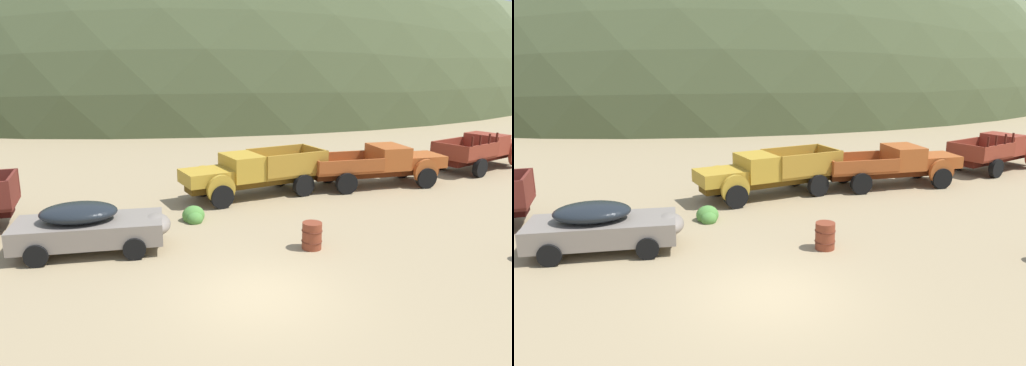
# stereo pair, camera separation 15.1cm
# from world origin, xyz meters

# --- Properties ---
(ground_plane) EXTENTS (300.00, 300.00, 0.00)m
(ground_plane) POSITION_xyz_m (0.00, 0.00, 0.00)
(ground_plane) COLOR #998460
(hill_far_right) EXTENTS (91.07, 64.47, 47.11)m
(hill_far_right) POSITION_xyz_m (20.27, 55.69, 0.00)
(hill_far_right) COLOR #424C2D
(hill_far_right) RESTS_ON ground
(hill_distant) EXTENTS (103.46, 87.77, 35.81)m
(hill_distant) POSITION_xyz_m (56.74, 73.38, 0.00)
(hill_distant) COLOR #56603D
(hill_distant) RESTS_ON ground
(car_primer_gray) EXTENTS (4.94, 2.71, 1.57)m
(car_primer_gray) POSITION_xyz_m (-3.56, 4.68, 0.82)
(car_primer_gray) COLOR slate
(car_primer_gray) RESTS_ON ground
(truck_mustard) EXTENTS (6.52, 2.76, 1.91)m
(truck_mustard) POSITION_xyz_m (2.99, 8.55, 1.02)
(truck_mustard) COLOR #593D12
(truck_mustard) RESTS_ON ground
(truck_oxide_orange) EXTENTS (6.76, 3.08, 1.89)m
(truck_oxide_orange) POSITION_xyz_m (9.91, 8.00, 1.00)
(truck_oxide_orange) COLOR #51220D
(truck_oxide_orange) RESTS_ON ground
(truck_rust_red) EXTENTS (6.13, 3.42, 2.16)m
(truck_rust_red) POSITION_xyz_m (17.13, 8.96, 1.01)
(truck_rust_red) COLOR #42140D
(truck_rust_red) RESTS_ON ground
(oil_drum_spare) EXTENTS (0.66, 0.66, 0.86)m
(oil_drum_spare) POSITION_xyz_m (2.77, 2.25, 0.43)
(oil_drum_spare) COLOR brown
(oil_drum_spare) RESTS_ON ground
(bush_front_left) EXTENTS (0.59, 0.65, 0.47)m
(bush_front_left) POSITION_xyz_m (-2.82, 6.97, 0.13)
(bush_front_left) COLOR olive
(bush_front_left) RESTS_ON ground
(bush_front_right) EXTENTS (0.84, 0.94, 0.72)m
(bush_front_right) POSITION_xyz_m (0.06, 6.30, 0.18)
(bush_front_right) COLOR #4C8438
(bush_front_right) RESTS_ON ground
(bush_between_trucks) EXTENTS (1.25, 1.15, 1.25)m
(bush_between_trucks) POSITION_xyz_m (6.84, 11.14, 0.31)
(bush_between_trucks) COLOR olive
(bush_between_trucks) RESTS_ON ground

